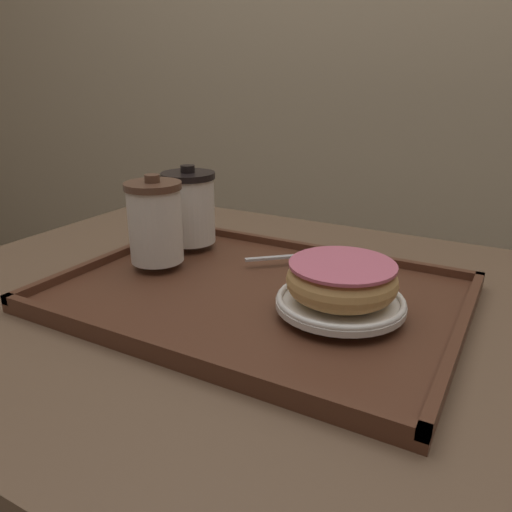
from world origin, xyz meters
name	(u,v)px	position (x,y,z in m)	size (l,w,h in m)	color
wall_behind	(431,1)	(0.00, 1.10, 1.20)	(8.00, 0.05, 2.40)	tan
cafe_table	(237,388)	(0.00, 0.00, 0.55)	(0.96, 0.79, 0.71)	brown
serving_tray	(256,295)	(0.04, -0.01, 0.71)	(0.54, 0.39, 0.02)	#512D1E
coffee_cup_front	(157,221)	(-0.14, 0.00, 0.79)	(0.08, 0.08, 0.13)	white
coffee_cup_rear	(189,207)	(-0.15, 0.10, 0.79)	(0.09, 0.09, 0.13)	white
plate_with_chocolate_donut	(340,301)	(0.16, -0.02, 0.74)	(0.16, 0.16, 0.01)	white
donut_chocolate_glazed	(342,280)	(0.16, -0.02, 0.77)	(0.13, 0.13, 0.04)	tan
spoon	(309,254)	(0.06, 0.13, 0.74)	(0.11, 0.10, 0.01)	silver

